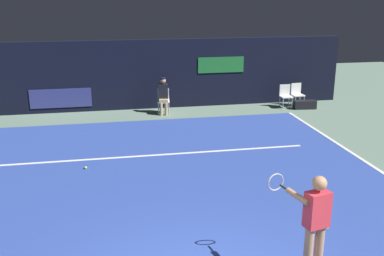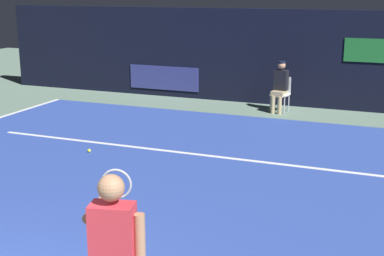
{
  "view_description": "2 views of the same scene",
  "coord_description": "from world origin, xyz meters",
  "px_view_note": "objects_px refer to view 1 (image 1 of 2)",
  "views": [
    {
      "loc": [
        -1.13,
        -5.15,
        4.29
      ],
      "look_at": [
        0.96,
        5.64,
        0.94
      ],
      "focal_mm": 41.96,
      "sensor_mm": 36.0,
      "label": 1
    },
    {
      "loc": [
        3.95,
        -3.19,
        3.17
      ],
      "look_at": [
        0.73,
        4.86,
        0.94
      ],
      "focal_mm": 51.45,
      "sensor_mm": 36.0,
      "label": 2
    }
  ],
  "objects_px": {
    "courtside_chair_near": "(297,93)",
    "courtside_chair_far": "(286,95)",
    "tennis_player": "(315,221)",
    "equipment_bag": "(305,105)",
    "tennis_ball": "(86,168)",
    "line_judge_on_chair": "(163,95)"
  },
  "relations": [
    {
      "from": "courtside_chair_near",
      "to": "tennis_ball",
      "type": "distance_m",
      "value": 9.47
    },
    {
      "from": "line_judge_on_chair",
      "to": "equipment_bag",
      "type": "relative_size",
      "value": 1.57
    },
    {
      "from": "courtside_chair_near",
      "to": "courtside_chair_far",
      "type": "xyz_separation_m",
      "value": [
        -0.54,
        -0.17,
        0.0
      ]
    },
    {
      "from": "courtside_chair_far",
      "to": "equipment_bag",
      "type": "xyz_separation_m",
      "value": [
        0.66,
        -0.33,
        -0.34
      ]
    },
    {
      "from": "tennis_ball",
      "to": "line_judge_on_chair",
      "type": "bearing_deg",
      "value": 62.2
    },
    {
      "from": "tennis_player",
      "to": "equipment_bag",
      "type": "bearing_deg",
      "value": 65.97
    },
    {
      "from": "courtside_chair_far",
      "to": "tennis_ball",
      "type": "height_order",
      "value": "courtside_chair_far"
    },
    {
      "from": "tennis_player",
      "to": "equipment_bag",
      "type": "height_order",
      "value": "tennis_player"
    },
    {
      "from": "courtside_chair_far",
      "to": "equipment_bag",
      "type": "relative_size",
      "value": 1.05
    },
    {
      "from": "courtside_chair_far",
      "to": "line_judge_on_chair",
      "type": "bearing_deg",
      "value": -179.78
    },
    {
      "from": "tennis_player",
      "to": "line_judge_on_chair",
      "type": "distance_m",
      "value": 10.3
    },
    {
      "from": "courtside_chair_near",
      "to": "line_judge_on_chair",
      "type": "bearing_deg",
      "value": -177.94
    },
    {
      "from": "tennis_player",
      "to": "equipment_bag",
      "type": "xyz_separation_m",
      "value": [
        4.43,
        9.94,
        -0.83
      ]
    },
    {
      "from": "equipment_bag",
      "to": "courtside_chair_far",
      "type": "bearing_deg",
      "value": 158.4
    },
    {
      "from": "tennis_player",
      "to": "courtside_chair_near",
      "type": "height_order",
      "value": "tennis_player"
    },
    {
      "from": "courtside_chair_near",
      "to": "courtside_chair_far",
      "type": "relative_size",
      "value": 1.0
    },
    {
      "from": "line_judge_on_chair",
      "to": "courtside_chair_far",
      "type": "height_order",
      "value": "line_judge_on_chair"
    },
    {
      "from": "tennis_player",
      "to": "tennis_ball",
      "type": "height_order",
      "value": "tennis_player"
    },
    {
      "from": "tennis_ball",
      "to": "courtside_chair_far",
      "type": "bearing_deg",
      "value": 34.25
    },
    {
      "from": "tennis_ball",
      "to": "equipment_bag",
      "type": "distance_m",
      "value": 9.29
    },
    {
      "from": "courtside_chair_near",
      "to": "courtside_chair_far",
      "type": "distance_m",
      "value": 0.57
    },
    {
      "from": "tennis_player",
      "to": "courtside_chair_near",
      "type": "relative_size",
      "value": 1.97
    }
  ]
}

